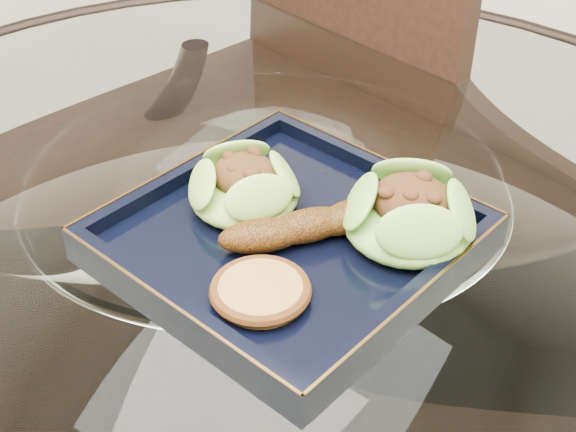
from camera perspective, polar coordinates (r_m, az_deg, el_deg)
The scene contains 7 objects.
dining_table at distance 0.85m, azimuth -1.37°, elevation -9.23°, with size 1.13×1.13×0.77m.
dining_chair at distance 1.16m, azimuth 0.13°, elevation -0.27°, with size 0.49×0.49×0.90m.
navy_plate at distance 0.69m, azimuth 0.00°, elevation -1.98°, with size 0.27×0.27×0.02m, color black.
lettuce_wrap_left at distance 0.71m, azimuth -3.14°, elevation 1.87°, with size 0.10×0.10×0.03m, color #66A02E.
lettuce_wrap_right at distance 0.68m, azimuth 8.60°, elevation -0.13°, with size 0.11×0.11×0.04m, color #5AA12F.
roasted_plantain at distance 0.67m, azimuth 1.43°, elevation -0.67°, with size 0.15×0.03×0.03m, color #5B2E09.
crumb_patty at distance 0.62m, azimuth -1.97°, elevation -5.43°, with size 0.07×0.07×0.01m, color #BD863F.
Camera 1 is at (0.31, -0.49, 1.21)m, focal length 50.00 mm.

